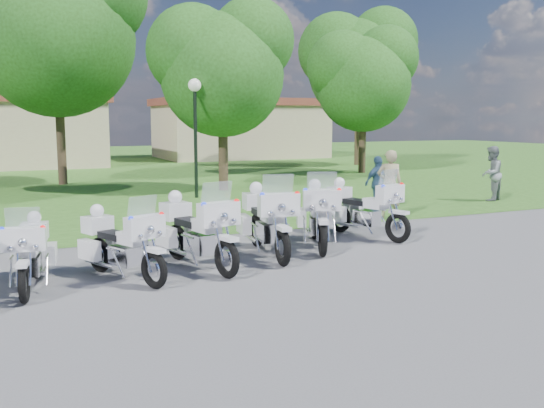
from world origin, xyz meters
name	(u,v)px	position (x,y,z in m)	size (l,w,h in m)	color
ground	(269,263)	(0.00, 0.00, 0.00)	(100.00, 100.00, 0.00)	#59585E
grass_lawn	(85,165)	(0.00, 27.00, 0.00)	(100.00, 48.00, 0.01)	#305B1D
motorcycle_1	(31,252)	(-4.18, 0.07, 0.59)	(0.90, 2.09, 1.41)	black
motorcycle_2	(120,243)	(-2.75, 0.04, 0.62)	(1.28, 2.08, 1.49)	black
motorcycle_3	(196,230)	(-1.33, 0.32, 0.69)	(1.17, 2.42, 1.65)	black
motorcycle_4	(267,219)	(0.29, 0.76, 0.71)	(1.02, 2.53, 1.70)	black
motorcycle_5	(318,214)	(1.62, 1.05, 0.70)	(1.43, 2.35, 1.68)	black
motorcycle_6	(363,208)	(3.08, 1.56, 0.68)	(1.23, 2.34, 1.62)	black
lamp_post	(195,108)	(1.59, 9.81, 3.08)	(0.44, 0.44, 4.07)	black
tree_1	(54,23)	(-2.28, 16.26, 6.52)	(7.39, 6.31, 9.85)	#38281C
tree_2	(221,63)	(3.17, 11.59, 4.78)	(5.42, 4.62, 7.22)	#38281C
tree_3	(363,75)	(12.14, 15.91, 4.85)	(5.50, 4.70, 7.34)	#38281C
tree_4	(358,61)	(14.74, 20.53, 6.06)	(6.87, 5.86, 9.16)	#38281C
building_east	(240,128)	(11.00, 30.00, 2.07)	(11.44, 7.28, 4.10)	tan
bystander_a	(389,184)	(5.17, 3.50, 0.93)	(0.68, 0.45, 1.87)	#998F68
bystander_b	(491,174)	(10.30, 5.04, 0.91)	(0.88, 0.69, 1.82)	gray
bystander_c	(378,183)	(5.72, 4.85, 0.81)	(0.95, 0.40, 1.62)	#33537A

